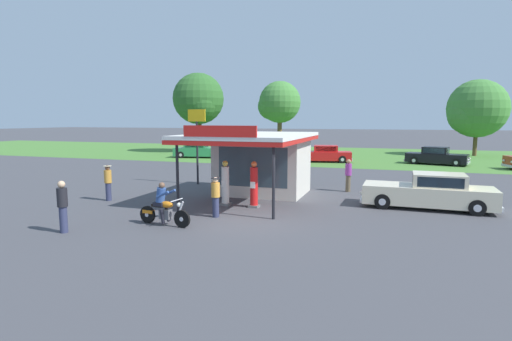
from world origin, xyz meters
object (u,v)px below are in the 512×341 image
(parked_car_back_row_right, at_px, (255,154))
(bystander_standing_back_lot, at_px, (348,174))
(motorcycle_with_rider, at_px, (163,208))
(parked_car_back_row_left, at_px, (199,151))
(bystander_leaning_by_kiosk, at_px, (216,196))
(bystander_strolling_foreground, at_px, (63,205))
(parked_car_back_row_centre, at_px, (436,157))
(gas_pump_nearside, at_px, (225,185))
(featured_classic_sedan, at_px, (429,193))
(gas_pump_offside, at_px, (254,186))
(bystander_chatting_near_pumps, at_px, (108,182))
(roadside_pole_sign, at_px, (197,133))
(parked_car_back_row_centre_left, at_px, (323,154))

(parked_car_back_row_right, distance_m, bystander_standing_back_lot, 16.18)
(motorcycle_with_rider, xyz_separation_m, parked_car_back_row_left, (-10.63, 24.07, 0.06))
(bystander_leaning_by_kiosk, xyz_separation_m, bystander_strolling_foreground, (-3.99, -3.66, 0.10))
(parked_car_back_row_centre, height_order, parked_car_back_row_left, parked_car_back_row_left)
(gas_pump_nearside, relative_size, bystander_strolling_foreground, 1.13)
(featured_classic_sedan, bearing_deg, parked_car_back_row_left, 138.05)
(gas_pump_offside, distance_m, featured_classic_sedan, 7.56)
(gas_pump_nearside, relative_size, gas_pump_offside, 0.99)
(parked_car_back_row_right, xyz_separation_m, bystander_chatting_near_pumps, (-0.82, -19.02, 0.24))
(motorcycle_with_rider, bearing_deg, bystander_leaning_by_kiosk, 53.50)
(gas_pump_nearside, relative_size, roadside_pole_sign, 0.46)
(parked_car_back_row_left, relative_size, bystander_leaning_by_kiosk, 3.47)
(parked_car_back_row_left, bearing_deg, featured_classic_sedan, -41.95)
(bystander_leaning_by_kiosk, bearing_deg, bystander_strolling_foreground, -137.43)
(gas_pump_offside, distance_m, parked_car_back_row_right, 19.23)
(bystander_standing_back_lot, bearing_deg, parked_car_back_row_centre_left, 104.22)
(motorcycle_with_rider, bearing_deg, bystander_standing_back_lot, 58.41)
(gas_pump_offside, xyz_separation_m, featured_classic_sedan, (7.23, 2.20, -0.23))
(featured_classic_sedan, distance_m, bystander_strolling_foreground, 14.49)
(parked_car_back_row_centre_left, relative_size, parked_car_back_row_left, 0.99)
(gas_pump_nearside, xyz_separation_m, roadside_pole_sign, (-3.88, 4.95, 2.11))
(gas_pump_nearside, relative_size, bystander_leaning_by_kiosk, 1.27)
(motorcycle_with_rider, height_order, roadside_pole_sign, roadside_pole_sign)
(bystander_standing_back_lot, distance_m, bystander_leaning_by_kiosk, 8.60)
(motorcycle_with_rider, bearing_deg, parked_car_back_row_left, 113.83)
(parked_car_back_row_centre, bearing_deg, bystander_chatting_near_pumps, -126.85)
(roadside_pole_sign, bearing_deg, gas_pump_nearside, -51.90)
(gas_pump_nearside, height_order, bystander_strolling_foreground, gas_pump_nearside)
(gas_pump_offside, xyz_separation_m, parked_car_back_row_right, (-6.19, 18.21, -0.26))
(featured_classic_sedan, height_order, parked_car_back_row_left, parked_car_back_row_left)
(parked_car_back_row_left, xyz_separation_m, bystander_strolling_foreground, (7.93, -25.99, 0.23))
(motorcycle_with_rider, bearing_deg, parked_car_back_row_centre, 65.31)
(bystander_leaning_by_kiosk, bearing_deg, parked_car_back_row_left, 118.07)
(gas_pump_nearside, relative_size, parked_car_back_row_centre, 0.38)
(bystander_chatting_near_pumps, bearing_deg, gas_pump_nearside, 8.19)
(bystander_strolling_foreground, bearing_deg, bystander_standing_back_lot, 53.07)
(parked_car_back_row_left, bearing_deg, bystander_strolling_foreground, -73.04)
(parked_car_back_row_right, xyz_separation_m, bystander_standing_back_lot, (9.69, -12.96, 0.25))
(gas_pump_offside, height_order, bystander_leaning_by_kiosk, gas_pump_offside)
(bystander_strolling_foreground, bearing_deg, parked_car_back_row_right, 93.23)
(bystander_leaning_by_kiosk, xyz_separation_m, roadside_pole_sign, (-4.38, 7.12, 2.19))
(gas_pump_offside, bearing_deg, bystander_strolling_foreground, -129.67)
(parked_car_back_row_centre_left, xyz_separation_m, bystander_chatting_near_pumps, (-6.79, -20.74, 0.22))
(bystander_strolling_foreground, bearing_deg, parked_car_back_row_centre_left, 79.84)
(bystander_strolling_foreground, bearing_deg, roadside_pole_sign, 92.12)
(parked_car_back_row_left, distance_m, bystander_leaning_by_kiosk, 25.31)
(parked_car_back_row_left, bearing_deg, bystander_leaning_by_kiosk, -61.93)
(bystander_chatting_near_pumps, bearing_deg, parked_car_back_row_centre, 53.15)
(parked_car_back_row_centre, bearing_deg, featured_classic_sedan, -96.24)
(motorcycle_with_rider, relative_size, parked_car_back_row_centre_left, 0.40)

